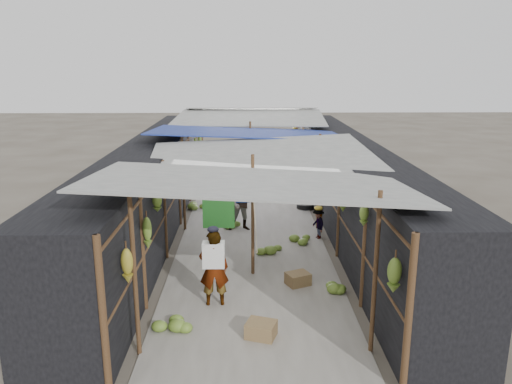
{
  "coord_description": "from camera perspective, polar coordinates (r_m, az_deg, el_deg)",
  "views": [
    {
      "loc": [
        -0.13,
        -6.9,
        4.35
      ],
      "look_at": [
        0.11,
        5.21,
        1.25
      ],
      "focal_mm": 35.0,
      "sensor_mm": 36.0,
      "label": 1
    }
  ],
  "objects": [
    {
      "name": "aisle_slab",
      "position": [
        14.09,
        -0.56,
        -3.59
      ],
      "size": [
        3.6,
        16.0,
        0.02
      ],
      "primitive_type": "cube",
      "color": "#9E998E",
      "rests_on": "ground"
    },
    {
      "name": "stall_left",
      "position": [
        14.02,
        -11.67,
        0.85
      ],
      "size": [
        1.4,
        15.0,
        2.3
      ],
      "primitive_type": "cube",
      "color": "black",
      "rests_on": "ground"
    },
    {
      "name": "hanging_bananas",
      "position": [
        13.34,
        -0.3,
        2.59
      ],
      "size": [
        3.95,
        14.31,
        0.87
      ],
      "color": "#9F9129",
      "rests_on": "ground"
    },
    {
      "name": "crate_near",
      "position": [
        8.46,
        0.58,
        -15.49
      ],
      "size": [
        0.57,
        0.51,
        0.28
      ],
      "primitive_type": "cube",
      "rotation": [
        0.0,
        0.0,
        -0.33
      ],
      "color": "olive",
      "rests_on": "ground"
    },
    {
      "name": "vendor_elderly",
      "position": [
        9.27,
        -4.84,
        -8.66
      ],
      "size": [
        0.57,
        0.4,
        1.47
      ],
      "primitive_type": "imported",
      "rotation": [
        0.0,
        0.0,
        3.23
      ],
      "color": "white",
      "rests_on": "ground"
    },
    {
      "name": "black_basin",
      "position": [
        15.58,
        5.65,
        -1.63
      ],
      "size": [
        0.54,
        0.54,
        0.16
      ],
      "primitive_type": "cylinder",
      "color": "black",
      "rests_on": "ground"
    },
    {
      "name": "crate_back",
      "position": [
        17.11,
        -1.81,
        0.07
      ],
      "size": [
        0.48,
        0.43,
        0.26
      ],
      "primitive_type": "cube",
      "rotation": [
        0.0,
        0.0,
        -0.26
      ],
      "color": "olive",
      "rests_on": "ground"
    },
    {
      "name": "crate_mid",
      "position": [
        10.29,
        4.81,
        -9.9
      ],
      "size": [
        0.55,
        0.51,
        0.27
      ],
      "primitive_type": "cube",
      "rotation": [
        0.0,
        0.0,
        0.43
      ],
      "color": "olive",
      "rests_on": "ground"
    },
    {
      "name": "market_canopy",
      "position": [
        13.85,
        -0.49,
        6.3
      ],
      "size": [
        5.62,
        15.2,
        2.77
      ],
      "color": "brown",
      "rests_on": "ground"
    },
    {
      "name": "floor_bananas",
      "position": [
        13.26,
        0.15,
        -4.16
      ],
      "size": [
        3.8,
        10.81,
        0.35
      ],
      "color": "olive",
      "rests_on": "ground"
    },
    {
      "name": "shopper_blue",
      "position": [
        13.33,
        -1.62,
        -1.22
      ],
      "size": [
        0.78,
        0.62,
        1.55
      ],
      "primitive_type": "imported",
      "rotation": [
        0.0,
        0.0,
        -0.04
      ],
      "color": "#1E3599",
      "rests_on": "ground"
    },
    {
      "name": "ground",
      "position": [
        8.16,
        -0.05,
        -17.87
      ],
      "size": [
        80.0,
        80.0,
        0.0
      ],
      "primitive_type": "plane",
      "color": "#6B6356",
      "rests_on": "ground"
    },
    {
      "name": "vendor_seated",
      "position": [
        12.87,
        7.1,
        -3.61
      ],
      "size": [
        0.43,
        0.58,
        0.81
      ],
      "primitive_type": "imported",
      "rotation": [
        0.0,
        0.0,
        -1.3
      ],
      "color": "#524E47",
      "rests_on": "ground"
    },
    {
      "name": "stall_right",
      "position": [
        14.07,
        10.5,
        0.96
      ],
      "size": [
        1.4,
        15.0,
        2.3
      ],
      "primitive_type": "cube",
      "color": "black",
      "rests_on": "ground"
    }
  ]
}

